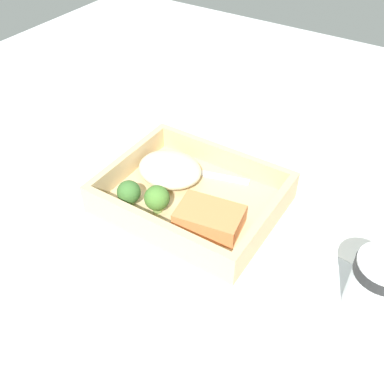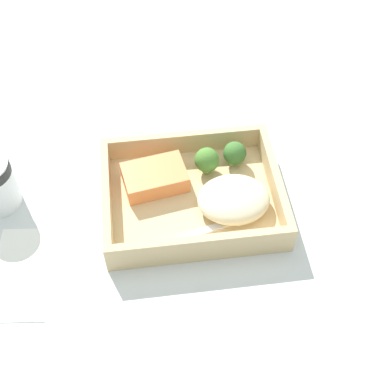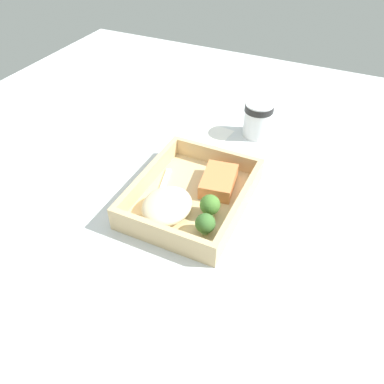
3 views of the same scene
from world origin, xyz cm
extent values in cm
cube|color=silver|center=(0.00, 0.00, -1.00)|extent=(160.00, 160.00, 2.00)
cube|color=#D2B481|center=(0.00, 0.00, 0.60)|extent=(27.14, 21.63, 1.20)
cube|color=#D2B481|center=(0.00, -10.22, 3.19)|extent=(27.14, 1.20, 3.97)
cube|color=#D2B481|center=(0.00, 10.22, 3.19)|extent=(27.14, 1.20, 3.97)
cube|color=#D2B481|center=(-12.97, 0.00, 3.19)|extent=(1.20, 19.23, 3.97)
cube|color=#D2B481|center=(12.97, 0.00, 3.19)|extent=(1.20, 19.23, 3.97)
cube|color=#E6844A|center=(-5.43, 3.61, 2.73)|extent=(10.66, 8.06, 3.07)
ellipsoid|color=beige|center=(6.03, -2.52, 3.10)|extent=(11.05, 9.42, 3.81)
cylinder|color=#7EA352|center=(3.05, 5.22, 1.99)|extent=(1.51, 1.51, 1.59)
sphere|color=#497D30|center=(3.05, 5.22, 3.88)|extent=(3.98, 3.98, 3.98)
cylinder|color=#7EA363|center=(7.73, 6.29, 1.91)|extent=(1.43, 1.43, 1.43)
sphere|color=#3C6C2E|center=(7.73, 6.29, 3.66)|extent=(3.77, 3.77, 3.77)
cube|color=silver|center=(-0.20, -6.84, 1.42)|extent=(12.26, 4.31, 0.44)
cube|color=silver|center=(7.43, -4.77, 1.42)|extent=(3.86, 3.01, 0.44)
cylinder|color=white|center=(-30.03, 4.08, 4.42)|extent=(6.92, 6.92, 8.84)
cylinder|color=black|center=(-30.03, 4.08, 7.65)|extent=(7.13, 7.13, 1.59)
cube|color=white|center=(-25.64, -9.47, 0.12)|extent=(10.08, 16.01, 0.24)
camera|label=1|loc=(-29.17, 45.40, 49.88)|focal=42.00mm
camera|label=2|loc=(-6.48, -50.62, 66.92)|focal=50.00mm
camera|label=3|loc=(51.20, 24.07, 52.99)|focal=35.00mm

